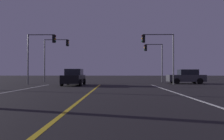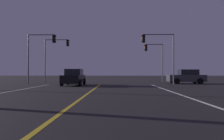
# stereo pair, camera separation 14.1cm
# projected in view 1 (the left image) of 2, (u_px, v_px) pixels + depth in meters

# --- Properties ---
(lane_center_divider) EXTENTS (0.16, 30.38, 0.01)m
(lane_center_divider) POSITION_uv_depth(u_px,v_px,m) (69.00, 109.00, 7.48)
(lane_center_divider) COLOR gold
(lane_center_divider) RESTS_ON ground
(car_oncoming) EXTENTS (2.02, 4.30, 1.70)m
(car_oncoming) POSITION_uv_depth(u_px,v_px,m) (74.00, 77.00, 21.58)
(car_oncoming) COLOR black
(car_oncoming) RESTS_ON ground
(car_crossing_side) EXTENTS (4.30, 2.02, 1.70)m
(car_crossing_side) POSITION_uv_depth(u_px,v_px,m) (186.00, 77.00, 24.99)
(car_crossing_side) COLOR black
(car_crossing_side) RESTS_ON ground
(traffic_light_near_right) EXTENTS (3.62, 0.36, 5.62)m
(traffic_light_near_right) POSITION_uv_depth(u_px,v_px,m) (158.00, 47.00, 23.13)
(traffic_light_near_right) COLOR #4C4C51
(traffic_light_near_right) RESTS_ON ground
(traffic_light_near_left) EXTENTS (3.24, 0.36, 5.63)m
(traffic_light_near_left) POSITION_uv_depth(u_px,v_px,m) (41.00, 47.00, 23.32)
(traffic_light_near_left) COLOR #4C4C51
(traffic_light_near_left) RESTS_ON ground
(traffic_light_far_right) EXTENTS (2.57, 0.36, 5.26)m
(traffic_light_far_right) POSITION_uv_depth(u_px,v_px,m) (153.00, 54.00, 28.62)
(traffic_light_far_right) COLOR #4C4C51
(traffic_light_far_right) RESTS_ON ground
(traffic_light_far_left) EXTENTS (3.48, 0.36, 5.95)m
(traffic_light_far_left) POSITION_uv_depth(u_px,v_px,m) (56.00, 50.00, 28.82)
(traffic_light_far_left) COLOR #4C4C51
(traffic_light_far_left) RESTS_ON ground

